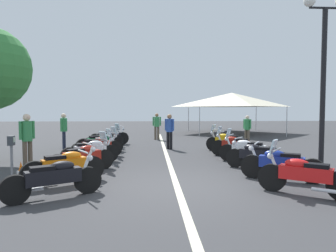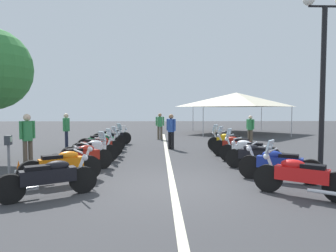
{
  "view_description": "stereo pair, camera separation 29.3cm",
  "coord_description": "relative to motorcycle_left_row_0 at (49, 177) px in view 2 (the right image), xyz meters",
  "views": [
    {
      "loc": [
        -7.29,
        0.63,
        1.91
      ],
      "look_at": [
        3.94,
        0.0,
        1.27
      ],
      "focal_mm": 32.05,
      "sensor_mm": 36.0,
      "label": 1
    },
    {
      "loc": [
        -7.29,
        0.33,
        1.91
      ],
      "look_at": [
        3.94,
        0.0,
        1.27
      ],
      "focal_mm": 32.05,
      "sensor_mm": 36.0,
      "label": 2
    }
  ],
  "objects": [
    {
      "name": "parking_meter",
      "position": [
        0.65,
        1.17,
        0.45
      ],
      "size": [
        0.19,
        0.14,
        1.29
      ],
      "rotation": [
        0.0,
        0.0,
        -1.47
      ],
      "color": "slate",
      "rests_on": "ground_plane"
    },
    {
      "name": "motorcycle_left_row_4",
      "position": [
        5.29,
        0.02,
        0.02
      ],
      "size": [
        1.23,
        1.84,
        1.21
      ],
      "rotation": [
        0.0,
        0.0,
        -1.01
      ],
      "color": "black",
      "rests_on": "ground_plane"
    },
    {
      "name": "motorcycle_right_row_2",
      "position": [
        2.74,
        -5.37,
        0.0
      ],
      "size": [
        1.38,
        1.73,
        0.99
      ],
      "rotation": [
        0.0,
        0.0,
        0.91
      ],
      "color": "black",
      "rests_on": "ground_plane"
    },
    {
      "name": "traffic_cone_0",
      "position": [
        1.16,
        1.19,
        -0.15
      ],
      "size": [
        0.36,
        0.36,
        0.61
      ],
      "color": "orange",
      "rests_on": "ground_plane"
    },
    {
      "name": "bystander_0",
      "position": [
        7.75,
        -2.92,
        0.53
      ],
      "size": [
        0.37,
        0.43,
        1.67
      ],
      "rotation": [
        0.0,
        0.0,
        5.58
      ],
      "color": "black",
      "rests_on": "ground_plane"
    },
    {
      "name": "motorcycle_right_row_4",
      "position": [
        5.27,
        -5.38,
        0.02
      ],
      "size": [
        1.23,
        1.78,
        1.21
      ],
      "rotation": [
        0.0,
        0.0,
        0.99
      ],
      "color": "black",
      "rests_on": "ground_plane"
    },
    {
      "name": "motorcycle_left_row_6",
      "position": [
        8.12,
        0.17,
        0.01
      ],
      "size": [
        1.36,
        1.74,
        1.2
      ],
      "rotation": [
        0.0,
        0.0,
        -0.93
      ],
      "color": "black",
      "rests_on": "ground_plane"
    },
    {
      "name": "event_tent",
      "position": [
        17.0,
        -8.42,
        2.2
      ],
      "size": [
        6.81,
        6.81,
        3.2
      ],
      "color": "beige",
      "rests_on": "ground_plane"
    },
    {
      "name": "motorcycle_left_row_2",
      "position": [
        2.66,
        -0.0,
        0.02
      ],
      "size": [
        1.48,
        1.72,
        1.21
      ],
      "rotation": [
        0.0,
        0.0,
        -0.87
      ],
      "color": "black",
      "rests_on": "ground_plane"
    },
    {
      "name": "motorcycle_left_row_7",
      "position": [
        9.42,
        0.13,
        0.02
      ],
      "size": [
        1.27,
        1.94,
        1.01
      ],
      "rotation": [
        0.0,
        0.0,
        -1.02
      ],
      "color": "black",
      "rests_on": "ground_plane"
    },
    {
      "name": "motorcycle_left_row_5",
      "position": [
        6.73,
        0.15,
        0.02
      ],
      "size": [
        1.13,
        1.96,
        1.01
      ],
      "rotation": [
        0.0,
        0.0,
        -1.09
      ],
      "color": "black",
      "rests_on": "ground_plane"
    },
    {
      "name": "bystander_4",
      "position": [
        12.27,
        -2.4,
        0.52
      ],
      "size": [
        0.32,
        0.53,
        1.65
      ],
      "rotation": [
        0.0,
        0.0,
        0.05
      ],
      "color": "brown",
      "rests_on": "ground_plane"
    },
    {
      "name": "motorcycle_left_row_0",
      "position": [
        0.0,
        0.0,
        0.0
      ],
      "size": [
        1.2,
        1.86,
        0.98
      ],
      "rotation": [
        0.0,
        0.0,
        -1.03
      ],
      "color": "black",
      "rests_on": "ground_plane"
    },
    {
      "name": "motorcycle_right_row_0",
      "position": [
        -0.09,
        -5.41,
        0.02
      ],
      "size": [
        1.34,
        1.74,
        1.21
      ],
      "rotation": [
        0.0,
        0.0,
        0.93
      ],
      "color": "black",
      "rests_on": "ground_plane"
    },
    {
      "name": "motorcycle_right_row_1",
      "position": [
        1.3,
        -5.5,
        0.01
      ],
      "size": [
        1.18,
        1.94,
        1.0
      ],
      "rotation": [
        0.0,
        0.0,
        1.06
      ],
      "color": "black",
      "rests_on": "ground_plane"
    },
    {
      "name": "bystander_3",
      "position": [
        9.84,
        -7.36,
        0.46
      ],
      "size": [
        0.46,
        0.32,
        1.56
      ],
      "rotation": [
        0.0,
        0.0,
        2.13
      ],
      "color": "brown",
      "rests_on": "ground_plane"
    },
    {
      "name": "ground_plane",
      "position": [
        0.88,
        -2.69,
        -0.45
      ],
      "size": [
        80.0,
        80.0,
        0.0
      ],
      "primitive_type": "plane",
      "color": "#38383A"
    },
    {
      "name": "street_lamp_twin_globe",
      "position": [
        1.74,
        -6.85,
        2.98
      ],
      "size": [
        0.32,
        1.22,
        5.03
      ],
      "color": "black",
      "rests_on": "ground_plane"
    },
    {
      "name": "motorcycle_left_row_3",
      "position": [
        4.13,
        0.05,
        0.02
      ],
      "size": [
        1.12,
        1.87,
        1.2
      ],
      "rotation": [
        0.0,
        0.0,
        -1.08
      ],
      "color": "black",
      "rests_on": "ground_plane"
    },
    {
      "name": "motorcycle_right_row_5",
      "position": [
        6.73,
        -5.42,
        0.02
      ],
      "size": [
        1.27,
        1.72,
        1.2
      ],
      "rotation": [
        0.0,
        0.0,
        0.96
      ],
      "color": "black",
      "rests_on": "ground_plane"
    },
    {
      "name": "bystander_2",
      "position": [
        8.15,
        2.13,
        0.55
      ],
      "size": [
        0.5,
        0.32,
        1.7
      ],
      "rotation": [
        0.0,
        0.0,
        5.09
      ],
      "color": "#1E2338",
      "rests_on": "ground_plane"
    },
    {
      "name": "motorcycle_right_row_3",
      "position": [
        3.98,
        -5.48,
        0.02
      ],
      "size": [
        1.24,
        1.9,
        1.2
      ],
      "rotation": [
        0.0,
        0.0,
        1.02
      ],
      "color": "black",
      "rests_on": "ground_plane"
    },
    {
      "name": "bystander_1",
      "position": [
        3.52,
        1.98,
        0.59
      ],
      "size": [
        0.43,
        0.37,
        1.75
      ],
      "rotation": [
        0.0,
        0.0,
        0.89
      ],
      "color": "brown",
      "rests_on": "ground_plane"
    },
    {
      "name": "motorcycle_left_row_1",
      "position": [
        1.24,
        0.13,
        0.02
      ],
      "size": [
        1.22,
        1.84,
        1.01
      ],
      "rotation": [
        0.0,
        0.0,
        -1.01
      ],
      "color": "black",
      "rests_on": "ground_plane"
    },
    {
      "name": "lane_centre_stripe",
      "position": [
        5.36,
        -2.69,
        -0.44
      ],
      "size": [
        21.74,
        0.16,
        0.01
      ],
      "primitive_type": "cube",
      "color": "beige",
      "rests_on": "ground_plane"
    }
  ]
}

